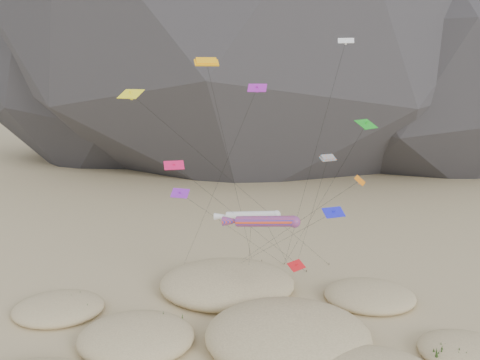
# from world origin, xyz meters

# --- Properties ---
(dunes) EXTENTS (50.85, 36.82, 4.58)m
(dunes) POSITION_xyz_m (-2.52, 5.65, 0.78)
(dunes) COLOR #CCB789
(dunes) RESTS_ON ground
(dune_grass) EXTENTS (40.63, 28.73, 1.49)m
(dune_grass) POSITION_xyz_m (-0.21, 3.41, 0.84)
(dune_grass) COLOR black
(dune_grass) RESTS_ON ground
(kite_stakes) EXTENTS (20.50, 6.62, 0.30)m
(kite_stakes) POSITION_xyz_m (1.15, 23.28, 0.15)
(kite_stakes) COLOR #3F2D1E
(kite_stakes) RESTS_ON ground
(rainbow_tube_kite) EXTENTS (8.70, 18.04, 12.14)m
(rainbow_tube_kite) POSITION_xyz_m (0.42, 8.84, 11.22)
(rainbow_tube_kite) COLOR #FF481A
(rainbow_tube_kite) RESTS_ON ground
(white_tube_kite) EXTENTS (7.39, 8.54, 11.47)m
(white_tube_kite) POSITION_xyz_m (-0.95, 12.60, 10.74)
(white_tube_kite) COLOR silver
(white_tube_kite) RESTS_ON ground
(orange_parafoil) EXTENTS (6.53, 13.14, 27.54)m
(orange_parafoil) POSITION_xyz_m (-5.12, 10.97, 26.68)
(orange_parafoil) COLOR #F4A20C
(orange_parafoil) RESTS_ON ground
(multi_parafoil) EXTENTS (2.28, 13.61, 17.27)m
(multi_parafoil) POSITION_xyz_m (7.85, 14.46, 16.61)
(multi_parafoil) COLOR orange
(multi_parafoil) RESTS_ON ground
(delta_kites) EXTENTS (27.82, 18.48, 29.80)m
(delta_kites) POSITION_xyz_m (1.44, 11.96, 17.79)
(delta_kites) COLOR purple
(delta_kites) RESTS_ON ground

